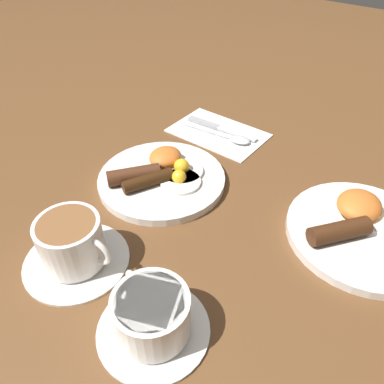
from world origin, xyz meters
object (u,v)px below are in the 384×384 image
(knife, at_px, (217,127))
(teacup_far, at_px, (152,317))
(breakfast_plate_near, at_px, (162,176))
(spoon, at_px, (232,138))
(breakfast_plate_far, at_px, (362,228))
(teacup_near, at_px, (73,246))

(knife, bearing_deg, teacup_far, -68.05)
(breakfast_plate_near, xyz_separation_m, spoon, (-0.20, 0.03, -0.00))
(breakfast_plate_far, height_order, knife, breakfast_plate_far)
(breakfast_plate_far, distance_m, spoon, 0.33)
(teacup_near, bearing_deg, spoon, -179.69)
(teacup_far, bearing_deg, breakfast_plate_near, -140.75)
(teacup_far, distance_m, spoon, 0.47)
(breakfast_plate_near, xyz_separation_m, teacup_near, (0.22, 0.03, 0.02))
(breakfast_plate_near, relative_size, breakfast_plate_far, 0.98)
(teacup_far, xyz_separation_m, spoon, (-0.44, -0.17, -0.02))
(teacup_near, height_order, knife, teacup_near)
(breakfast_plate_far, bearing_deg, breakfast_plate_near, -74.62)
(teacup_far, bearing_deg, spoon, -159.15)
(breakfast_plate_near, distance_m, teacup_far, 0.30)
(breakfast_plate_near, bearing_deg, breakfast_plate_far, 105.38)
(teacup_near, bearing_deg, breakfast_plate_near, -172.87)
(teacup_far, bearing_deg, teacup_near, -94.26)
(teacup_near, xyz_separation_m, teacup_far, (0.01, 0.16, -0.00))
(breakfast_plate_near, height_order, teacup_far, teacup_far)
(knife, bearing_deg, teacup_near, -86.67)
(spoon, bearing_deg, breakfast_plate_near, -103.44)
(breakfast_plate_far, xyz_separation_m, spoon, (-0.11, -0.32, -0.00))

